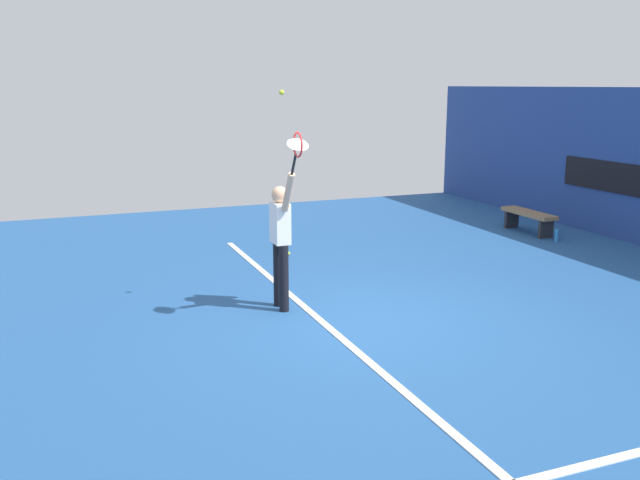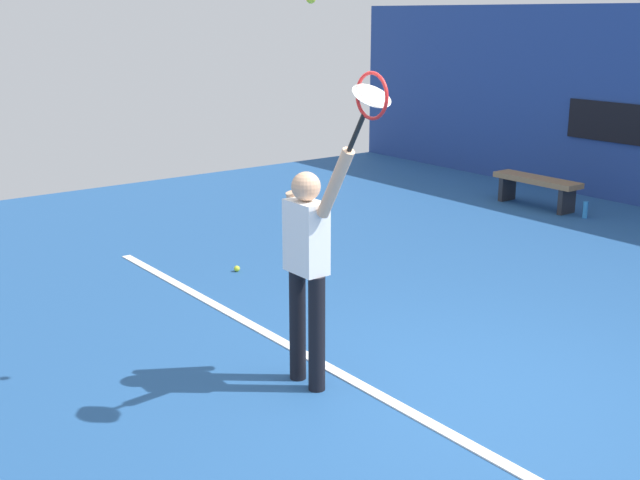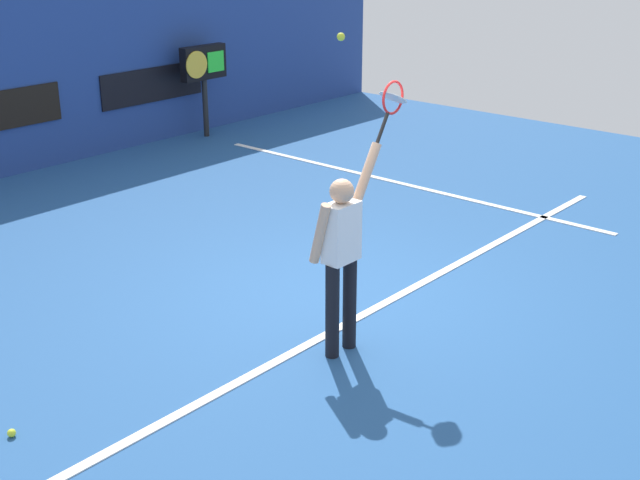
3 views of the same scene
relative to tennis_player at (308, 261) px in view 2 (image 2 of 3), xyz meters
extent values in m
plane|color=#23518C|center=(0.91, 0.79, -1.01)|extent=(18.00, 18.00, 0.00)
cube|color=black|center=(-2.09, 7.53, 0.20)|extent=(2.20, 0.03, 0.60)
cube|color=white|center=(0.91, 0.30, -1.00)|extent=(10.00, 0.10, 0.01)
cylinder|color=black|center=(-0.13, 0.00, -0.55)|extent=(0.13, 0.13, 0.92)
cylinder|color=black|center=(0.12, 0.00, -0.55)|extent=(0.13, 0.13, 0.92)
cube|color=white|center=(-0.01, 0.00, 0.19)|extent=(0.34, 0.20, 0.55)
sphere|color=#D8A884|center=(-0.01, 0.00, 0.57)|extent=(0.22, 0.22, 0.22)
cylinder|color=#D8A884|center=(0.34, 0.00, 0.65)|extent=(0.37, 0.09, 0.55)
cylinder|color=#D8A884|center=(-0.21, 0.08, 0.21)|extent=(0.09, 0.23, 0.58)
cylinder|color=black|center=(0.56, 0.00, 1.03)|extent=(0.18, 0.03, 0.28)
torus|color=red|center=(0.71, 0.00, 1.28)|extent=(0.43, 0.02, 0.43)
cylinder|color=silver|center=(0.71, 0.00, 1.28)|extent=(0.23, 0.27, 0.14)
cube|color=olive|center=(-2.78, 6.30, -0.60)|extent=(1.40, 0.36, 0.08)
cube|color=#262628|center=(-3.33, 6.30, -0.82)|extent=(0.08, 0.32, 0.37)
cube|color=#262628|center=(-2.23, 6.30, -0.82)|extent=(0.08, 0.32, 0.37)
cylinder|color=#338CD8|center=(-1.91, 6.30, -0.89)|extent=(0.07, 0.07, 0.24)
sphere|color=#CCE033|center=(-2.79, 1.06, -0.98)|extent=(0.07, 0.07, 0.07)
camera|label=1|loc=(8.51, -2.80, 2.00)|focal=38.38mm
camera|label=2|loc=(4.67, -3.42, 1.79)|focal=45.25mm
camera|label=3|loc=(-5.52, -4.52, 2.85)|focal=47.92mm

